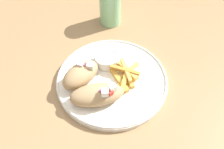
% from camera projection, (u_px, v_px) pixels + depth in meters
% --- Properties ---
extents(table, '(1.52, 1.52, 0.77)m').
position_uv_depth(table, '(112.00, 85.00, 0.78)').
color(table, '#9E7A51').
rests_on(table, ground_plane).
extents(plate, '(0.30, 0.30, 0.02)m').
position_uv_depth(plate, '(112.00, 80.00, 0.70)').
color(plate, white).
rests_on(plate, table).
extents(pita_sandwich_near, '(0.15, 0.11, 0.06)m').
position_uv_depth(pita_sandwich_near, '(97.00, 95.00, 0.64)').
color(pita_sandwich_near, tan).
rests_on(pita_sandwich_near, plate).
extents(pita_sandwich_far, '(0.12, 0.08, 0.06)m').
position_uv_depth(pita_sandwich_far, '(81.00, 74.00, 0.67)').
color(pita_sandwich_far, tan).
rests_on(pita_sandwich_far, plate).
extents(fries_pile, '(0.11, 0.13, 0.03)m').
position_uv_depth(fries_pile, '(124.00, 75.00, 0.69)').
color(fries_pile, gold).
rests_on(fries_pile, plate).
extents(sauce_ramekin, '(0.07, 0.07, 0.03)m').
position_uv_depth(sauce_ramekin, '(108.00, 58.00, 0.72)').
color(sauce_ramekin, white).
rests_on(sauce_ramekin, plate).
extents(water_glass, '(0.07, 0.07, 0.12)m').
position_uv_depth(water_glass, '(110.00, 8.00, 0.82)').
color(water_glass, '#8CCC93').
rests_on(water_glass, table).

